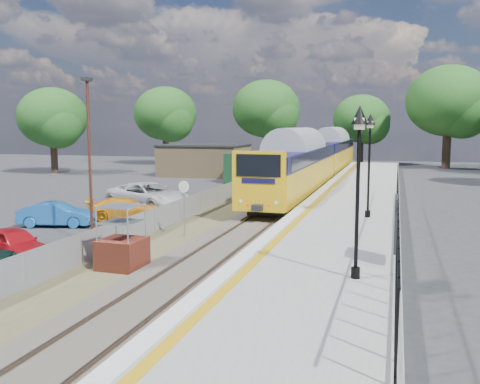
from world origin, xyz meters
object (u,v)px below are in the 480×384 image
at_px(victorian_lamp_south, 359,152).
at_px(victorian_lamp_north, 370,141).
at_px(car_red, 14,244).
at_px(brick_plinth, 122,239).
at_px(car_blue, 56,214).
at_px(train, 318,157).
at_px(carpark_lamp, 89,150).
at_px(car_white, 149,196).
at_px(car_yellow, 126,208).
at_px(speed_sign, 184,200).

height_order(victorian_lamp_south, victorian_lamp_north, same).
relative_size(victorian_lamp_south, car_red, 1.31).
relative_size(brick_plinth, car_blue, 0.63).
height_order(victorian_lamp_north, train, victorian_lamp_north).
distance_m(brick_plinth, car_red, 4.64).
distance_m(carpark_lamp, car_blue, 5.96).
bearing_deg(car_white, victorian_lamp_north, -87.62).
xyz_separation_m(victorian_lamp_north, car_yellow, (-12.64, 1.06, -3.72)).
bearing_deg(brick_plinth, train, 85.07).
bearing_deg(car_blue, victorian_lamp_north, -97.72).
xyz_separation_m(car_blue, car_yellow, (2.30, 2.80, -0.02)).
relative_size(victorian_lamp_north, brick_plinth, 2.01).
distance_m(victorian_lamp_south, brick_plinth, 8.87).
relative_size(train, car_blue, 11.15).
xyz_separation_m(brick_plinth, speed_sign, (0.05, 5.55, 0.62)).
relative_size(train, brick_plinth, 17.80).
bearing_deg(train, victorian_lamp_north, -76.11).
bearing_deg(carpark_lamp, speed_sign, 34.94).
bearing_deg(speed_sign, car_blue, -179.92).
bearing_deg(victorian_lamp_north, brick_plinth, -134.23).
distance_m(carpark_lamp, car_red, 4.77).
height_order(carpark_lamp, car_white, carpark_lamp).
distance_m(victorian_lamp_south, car_red, 13.35).
bearing_deg(car_white, car_red, -155.13).
relative_size(speed_sign, car_blue, 0.70).
height_order(victorian_lamp_north, car_blue, victorian_lamp_north).
distance_m(train, speed_sign, 24.08).
bearing_deg(train, car_blue, -112.58).
xyz_separation_m(carpark_lamp, car_blue, (-3.88, 3.04, -3.35)).
height_order(carpark_lamp, car_blue, carpark_lamp).
relative_size(car_blue, car_yellow, 0.92).
relative_size(carpark_lamp, car_white, 1.22).
bearing_deg(speed_sign, car_white, 132.26).
height_order(car_yellow, car_white, car_white).
relative_size(brick_plinth, car_red, 0.65).
height_order(victorian_lamp_south, train, victorian_lamp_south).
height_order(victorian_lamp_north, brick_plinth, victorian_lamp_north).
bearing_deg(car_red, speed_sign, -18.19).
xyz_separation_m(train, car_yellow, (-7.34, -20.38, -1.76)).
height_order(victorian_lamp_south, car_yellow, victorian_lamp_south).
distance_m(carpark_lamp, car_white, 10.19).
relative_size(victorian_lamp_north, carpark_lamp, 0.66).
distance_m(train, car_yellow, 21.73).
relative_size(speed_sign, car_red, 0.73).
height_order(carpark_lamp, car_red, carpark_lamp).
bearing_deg(train, brick_plinth, -94.93).
xyz_separation_m(brick_plinth, car_yellow, (-4.79, 9.12, -0.52)).
xyz_separation_m(train, carpark_lamp, (-5.75, -26.21, 1.61)).
height_order(brick_plinth, car_blue, brick_plinth).
bearing_deg(car_yellow, victorian_lamp_north, -116.17).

